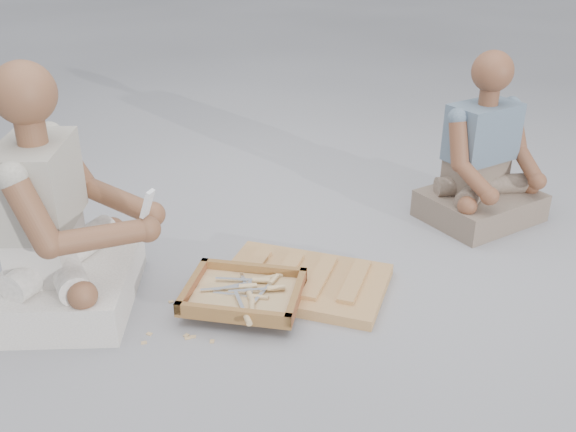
% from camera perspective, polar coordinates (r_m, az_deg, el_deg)
% --- Properties ---
extents(ground, '(60.00, 60.00, 0.00)m').
position_cam_1_polar(ground, '(2.51, 0.21, -8.50)').
color(ground, '#9E9DA3').
rests_on(ground, ground).
extents(carved_panel, '(0.72, 0.53, 0.04)m').
position_cam_1_polar(carved_panel, '(2.65, 1.35, -5.87)').
color(carved_panel, '#A37D3F').
rests_on(carved_panel, ground).
extents(tool_tray, '(0.44, 0.35, 0.06)m').
position_cam_1_polar(tool_tray, '(2.50, -3.96, -6.89)').
color(tool_tray, brown).
rests_on(tool_tray, carved_panel).
extents(chisel_0, '(0.11, 0.21, 0.02)m').
position_cam_1_polar(chisel_0, '(2.48, -3.42, -7.01)').
color(chisel_0, white).
rests_on(chisel_0, tool_tray).
extents(chisel_1, '(0.19, 0.14, 0.02)m').
position_cam_1_polar(chisel_1, '(2.59, -1.69, -5.55)').
color(chisel_1, white).
rests_on(chisel_1, tool_tray).
extents(chisel_2, '(0.22, 0.04, 0.02)m').
position_cam_1_polar(chisel_2, '(2.56, -2.86, -5.70)').
color(chisel_2, white).
rests_on(chisel_2, tool_tray).
extents(chisel_3, '(0.07, 0.22, 0.02)m').
position_cam_1_polar(chisel_3, '(2.55, -1.50, -5.93)').
color(chisel_3, white).
rests_on(chisel_3, tool_tray).
extents(chisel_4, '(0.22, 0.02, 0.02)m').
position_cam_1_polar(chisel_4, '(2.47, -3.05, -7.19)').
color(chisel_4, white).
rests_on(chisel_4, tool_tray).
extents(chisel_5, '(0.12, 0.20, 0.02)m').
position_cam_1_polar(chisel_5, '(2.35, -3.78, -8.78)').
color(chisel_5, white).
rests_on(chisel_5, tool_tray).
extents(chisel_6, '(0.21, 0.09, 0.02)m').
position_cam_1_polar(chisel_6, '(2.50, -1.56, -6.44)').
color(chisel_6, white).
rests_on(chisel_6, tool_tray).
extents(chisel_7, '(0.19, 0.14, 0.02)m').
position_cam_1_polar(chisel_7, '(2.57, -2.36, -5.68)').
color(chisel_7, white).
rests_on(chisel_7, tool_tray).
extents(chisel_8, '(0.21, 0.09, 0.02)m').
position_cam_1_polar(chisel_8, '(2.52, -4.08, -6.28)').
color(chisel_8, white).
rests_on(chisel_8, tool_tray).
extents(chisel_9, '(0.08, 0.22, 0.02)m').
position_cam_1_polar(chisel_9, '(2.42, -3.23, -7.88)').
color(chisel_9, white).
rests_on(chisel_9, tool_tray).
extents(wood_chip_0, '(0.02, 0.02, 0.00)m').
position_cam_1_polar(wood_chip_0, '(2.62, -0.49, -6.79)').
color(wood_chip_0, '#D8BF7F').
rests_on(wood_chip_0, ground).
extents(wood_chip_1, '(0.02, 0.02, 0.00)m').
position_cam_1_polar(wood_chip_1, '(2.67, -8.09, -6.43)').
color(wood_chip_1, '#D8BF7F').
rests_on(wood_chip_1, ground).
extents(wood_chip_2, '(0.02, 0.02, 0.00)m').
position_cam_1_polar(wood_chip_2, '(2.67, -8.13, -6.46)').
color(wood_chip_2, '#D8BF7F').
rests_on(wood_chip_2, ground).
extents(wood_chip_3, '(0.02, 0.02, 0.00)m').
position_cam_1_polar(wood_chip_3, '(2.80, -5.97, -4.67)').
color(wood_chip_3, '#D8BF7F').
rests_on(wood_chip_3, ground).
extents(wood_chip_4, '(0.02, 0.02, 0.00)m').
position_cam_1_polar(wood_chip_4, '(2.44, -12.23, -10.20)').
color(wood_chip_4, '#D8BF7F').
rests_on(wood_chip_4, ground).
extents(wood_chip_5, '(0.02, 0.02, 0.00)m').
position_cam_1_polar(wood_chip_5, '(2.41, -9.03, -10.44)').
color(wood_chip_5, '#D8BF7F').
rests_on(wood_chip_5, ground).
extents(wood_chip_6, '(0.02, 0.02, 0.00)m').
position_cam_1_polar(wood_chip_6, '(2.70, -2.28, -5.69)').
color(wood_chip_6, '#D8BF7F').
rests_on(wood_chip_6, ground).
extents(wood_chip_7, '(0.02, 0.02, 0.00)m').
position_cam_1_polar(wood_chip_7, '(2.69, 3.94, -5.90)').
color(wood_chip_7, '#D8BF7F').
rests_on(wood_chip_7, ground).
extents(wood_chip_8, '(0.02, 0.02, 0.00)m').
position_cam_1_polar(wood_chip_8, '(2.37, -6.77, -11.01)').
color(wood_chip_8, '#D8BF7F').
rests_on(wood_chip_8, ground).
extents(wood_chip_9, '(0.02, 0.02, 0.00)m').
position_cam_1_polar(wood_chip_9, '(2.40, -8.93, -10.68)').
color(wood_chip_9, '#D8BF7F').
rests_on(wood_chip_9, ground).
extents(wood_chip_10, '(0.02, 0.02, 0.00)m').
position_cam_1_polar(wood_chip_10, '(2.40, -12.68, -10.93)').
color(wood_chip_10, '#D8BF7F').
rests_on(wood_chip_10, ground).
extents(wood_chip_11, '(0.02, 0.02, 0.00)m').
position_cam_1_polar(wood_chip_11, '(2.79, 4.01, -4.60)').
color(wood_chip_11, '#D8BF7F').
rests_on(wood_chip_11, ground).
extents(wood_chip_12, '(0.02, 0.02, 0.00)m').
position_cam_1_polar(wood_chip_12, '(2.40, -8.43, -10.57)').
color(wood_chip_12, '#D8BF7F').
rests_on(wood_chip_12, ground).
extents(wood_chip_13, '(0.02, 0.02, 0.00)m').
position_cam_1_polar(wood_chip_13, '(2.80, -2.92, -4.55)').
color(wood_chip_13, '#D8BF7F').
rests_on(wood_chip_13, ground).
extents(wood_chip_14, '(0.02, 0.02, 0.00)m').
position_cam_1_polar(wood_chip_14, '(2.60, -10.35, -7.50)').
color(wood_chip_14, '#D8BF7F').
rests_on(wood_chip_14, ground).
extents(craftsman, '(0.70, 0.71, 0.95)m').
position_cam_1_polar(craftsman, '(2.55, -19.69, -1.07)').
color(craftsman, silver).
rests_on(craftsman, ground).
extents(companion, '(0.68, 0.67, 0.83)m').
position_cam_1_polar(companion, '(3.27, 16.97, 4.28)').
color(companion, '#806A5C').
rests_on(companion, ground).
extents(mobile_phone, '(0.06, 0.05, 0.11)m').
position_cam_1_polar(mobile_phone, '(2.36, -12.39, 1.09)').
color(mobile_phone, silver).
rests_on(mobile_phone, craftsman).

